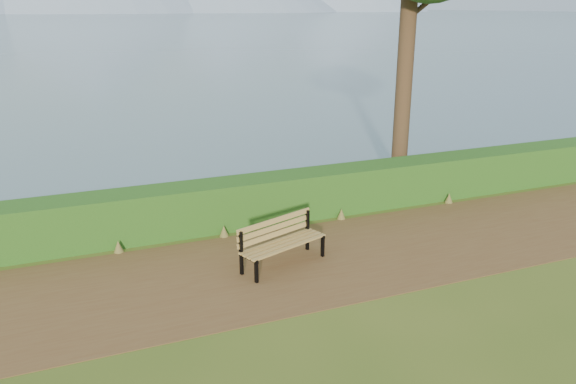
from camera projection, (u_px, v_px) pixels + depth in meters
name	position (u px, v px, depth m)	size (l,w,h in m)	color
ground	(313.00, 269.00, 10.16)	(140.00, 140.00, 0.00)	#3D5518
path	(307.00, 262.00, 10.42)	(40.00, 3.40, 0.01)	brown
hedge	(265.00, 199.00, 12.29)	(32.00, 0.85, 1.00)	#1E4B15
water	(63.00, 16.00, 239.19)	(700.00, 510.00, 0.00)	#405467
bench	(280.00, 239.00, 10.20)	(1.78, 1.05, 0.86)	black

